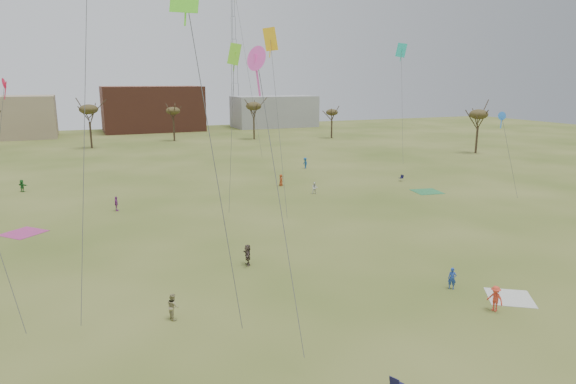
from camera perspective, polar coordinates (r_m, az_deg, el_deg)
name	(u,v)px	position (r m, az deg, el deg)	size (l,w,h in m)	color
ground	(369,328)	(30.03, 9.21, -15.06)	(260.00, 260.00, 0.00)	#3E5119
flyer_near_right	(452,278)	(36.15, 18.16, -9.32)	(0.54, 0.36, 1.48)	#214098
spectator_fore_b	(173,306)	(31.14, -12.95, -12.55)	(0.77, 0.60, 1.58)	#9A9162
spectator_fore_c	(248,255)	(38.63, -4.62, -7.14)	(1.52, 0.48, 1.64)	#4C3E36
flyer_mid_b	(495,299)	(33.78, 22.49, -11.13)	(1.04, 0.60, 1.62)	red
spectator_mid_d	(116,204)	(57.09, -18.94, -1.26)	(0.94, 0.39, 1.60)	#963E92
spectator_mid_e	(315,188)	(62.20, 3.06, 0.46)	(0.70, 0.54, 1.43)	silver
flyer_far_a	(22,186)	(71.54, -27.99, 0.64)	(1.44, 0.46, 1.55)	#287830
flyer_far_b	(281,180)	(66.73, -0.81, 1.37)	(0.76, 0.49, 1.55)	#983B1A
flyer_far_c	(305,163)	(79.92, 1.95, 3.32)	(1.12, 0.64, 1.73)	navy
blanket_cream	(510,298)	(36.33, 23.90, -10.94)	(2.75, 2.75, 0.03)	silver
blanket_plum	(23,233)	(52.54, -27.87, -4.15)	(3.17, 3.17, 0.03)	#B1367A
blanket_olive	(427,192)	(65.72, 15.52, 0.03)	(3.29, 3.29, 0.03)	#2E7E46
camp_chair_right	(401,179)	(71.73, 12.73, 1.43)	(0.65, 0.61, 0.87)	#131233
kites_aloft	(232,4)	(57.41, -6.34, 20.51)	(70.62, 69.62, 27.87)	red
tree_line	(141,115)	(102.37, -16.39, 8.39)	(117.44, 49.32, 8.91)	#3A2B1E
building_brick	(152,109)	(143.90, -15.16, 9.14)	(26.00, 16.00, 12.00)	brown
building_grey	(274,111)	(150.84, -1.58, 9.14)	(24.00, 12.00, 9.00)	gray
radio_tower	(234,61)	(154.01, -6.18, 14.62)	(1.51, 1.72, 41.00)	#9EA3A8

